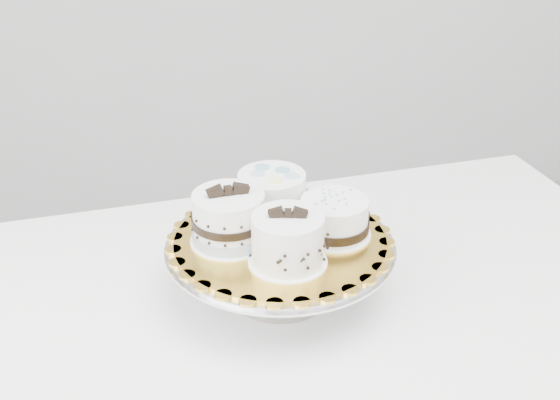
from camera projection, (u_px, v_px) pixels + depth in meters
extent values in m
cube|color=white|center=(319.00, 314.00, 1.10)|extent=(1.29, 0.93, 0.04)
cube|color=white|center=(483.00, 313.00, 1.71)|extent=(0.05, 0.05, 0.71)
cylinder|color=gray|center=(280.00, 289.00, 1.11)|extent=(0.16, 0.16, 0.01)
cylinder|color=gray|center=(280.00, 270.00, 1.09)|extent=(0.10, 0.10, 0.09)
cylinder|color=silver|center=(280.00, 244.00, 1.07)|extent=(0.34, 0.34, 0.01)
cylinder|color=silver|center=(280.00, 245.00, 1.07)|extent=(0.35, 0.35, 0.00)
cylinder|color=orange|center=(280.00, 240.00, 1.07)|extent=(0.41, 0.41, 0.00)
cylinder|color=white|center=(288.00, 261.00, 1.01)|extent=(0.12, 0.12, 0.00)
cylinder|color=white|center=(288.00, 239.00, 0.99)|extent=(0.12, 0.12, 0.07)
cylinder|color=white|center=(230.00, 240.00, 1.06)|extent=(0.12, 0.12, 0.00)
cylinder|color=white|center=(229.00, 217.00, 1.04)|extent=(0.12, 0.12, 0.08)
cylinder|color=#9DB3C6|center=(230.00, 234.00, 1.06)|extent=(0.11, 0.11, 0.02)
cylinder|color=black|center=(229.00, 219.00, 1.05)|extent=(0.11, 0.11, 0.01)
cylinder|color=white|center=(272.00, 217.00, 1.12)|extent=(0.12, 0.12, 0.00)
cylinder|color=white|center=(272.00, 196.00, 1.11)|extent=(0.13, 0.13, 0.07)
cylinder|color=white|center=(333.00, 233.00, 1.08)|extent=(0.12, 0.12, 0.00)
cylinder|color=white|center=(334.00, 217.00, 1.06)|extent=(0.13, 0.13, 0.06)
cylinder|color=black|center=(334.00, 225.00, 1.07)|extent=(0.11, 0.11, 0.01)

